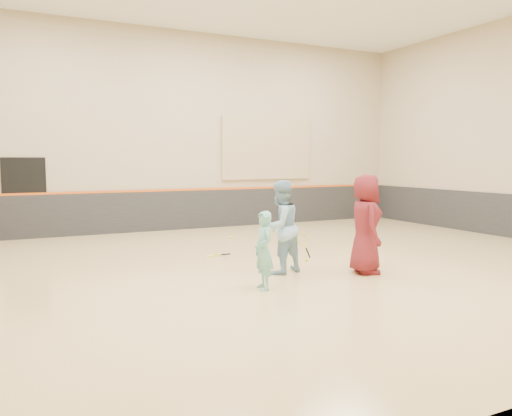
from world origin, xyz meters
name	(u,v)px	position (x,y,z in m)	size (l,w,h in m)	color
room	(278,226)	(0.00, 0.00, 0.81)	(15.04, 12.04, 6.22)	tan
wainscot_back	(186,210)	(0.00, 5.97, 0.60)	(14.90, 0.04, 1.20)	#232326
accent_stripe	(186,190)	(0.00, 5.96, 1.22)	(14.90, 0.03, 0.06)	#D85914
acoustic_panel	(267,149)	(2.80, 5.95, 2.50)	(3.20, 0.08, 2.00)	tan
doorway	(25,198)	(-4.50, 5.98, 1.10)	(1.10, 0.05, 2.20)	black
girl	(264,250)	(-1.09, -1.51, 0.65)	(0.47, 0.31, 1.30)	#70C3B6
instructor	(280,227)	(-0.27, -0.59, 0.88)	(0.85, 0.66, 1.75)	#89BAD5
young_man	(365,224)	(1.17, -1.28, 0.93)	(0.91, 0.59, 1.86)	maroon
held_racket	(303,240)	(0.12, -0.76, 0.63)	(0.36, 0.36, 0.52)	yellow
spare_racket	(213,253)	(-0.82, 1.51, 0.06)	(0.65, 0.65, 0.12)	#CEDE30
ball_under_racket	(306,260)	(0.75, 0.12, 0.03)	(0.07, 0.07, 0.07)	#E5EF37
ball_in_hand	(374,208)	(1.26, -1.42, 1.25)	(0.07, 0.07, 0.07)	#BEDB33
ball_beside_spare	(231,238)	(0.49, 3.58, 0.03)	(0.07, 0.07, 0.07)	yellow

